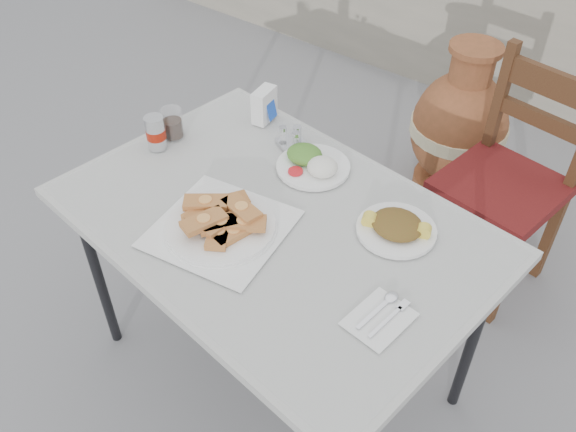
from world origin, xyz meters
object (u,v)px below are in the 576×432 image
Objects in this scene: napkin_holder at (264,105)px; cafe_table at (274,231)px; salad_chopped_plate at (397,227)px; pide_plate at (220,220)px; terracotta_urn at (458,129)px; cola_glass at (173,125)px; soda_can at (156,132)px; salad_rice_plate at (313,163)px; chair at (508,179)px; condiment_caddy at (293,140)px.

cafe_table is at bearing -56.22° from napkin_holder.
salad_chopped_plate is 1.93× the size of napkin_holder.
pide_plate reaches higher than salad_chopped_plate.
cola_glass is at bearing -113.72° from terracotta_urn.
salad_chopped_plate is at bearing 8.99° from soda_can.
pide_plate is at bearing -20.76° from soda_can.
soda_can is at bearing -112.22° from terracotta_urn.
salad_rice_plate is 2.32× the size of cola_glass.
chair is 0.58m from terracotta_urn.
salad_rice_plate is (-0.05, 0.27, 0.08)m from cafe_table.
chair is (0.40, 0.99, -0.23)m from cafe_table.
salad_rice_plate is (0.04, 0.40, -0.01)m from pide_plate.
cola_glass reaches higher than terracotta_urn.
cola_glass is 0.11× the size of chair.
cola_glass is (-0.55, 0.12, 0.10)m from cafe_table.
cafe_table is 0.28m from salad_rice_plate.
condiment_caddy is at bearing -100.02° from terracotta_urn.
pide_plate is 0.48m from soda_can.
chair is at bearing 57.95° from salad_rice_plate.
cafe_table is 0.56m from soda_can.
salad_rice_plate is 0.25× the size of chair.
soda_can is 0.12× the size of chair.
chair reaches higher than soda_can.
pide_plate is at bearing -104.98° from chair.
napkin_holder reaches higher than salad_chopped_plate.
chair is (0.76, 0.59, -0.34)m from napkin_holder.
salad_chopped_plate is at bearing -14.23° from salad_rice_plate.
salad_chopped_plate is 0.88m from soda_can.
chair is (0.07, 0.82, -0.30)m from salad_chopped_plate.
cola_glass is at bearing -163.28° from salad_rice_plate.
napkin_holder reaches higher than cafe_table.
soda_can reaches higher than salad_rice_plate.
soda_can is at bearing -141.72° from condiment_caddy.
napkin_holder is at bearing 55.89° from cola_glass.
salad_chopped_plate is 0.72m from napkin_holder.
salad_chopped_plate is at bearing 28.11° from cafe_table.
napkin_holder is at bearing 157.67° from salad_rice_plate.
cola_glass is (-0.50, -0.15, 0.02)m from salad_rice_plate.
pide_plate is 0.53× the size of terracotta_urn.
napkin_holder is 1.17m from terracotta_urn.
chair is (0.49, 1.12, -0.32)m from pide_plate.
salad_chopped_plate is 2.24× the size of cola_glass.
cola_glass is at bearing -151.00° from condiment_caddy.
soda_can reaches higher than pide_plate.
soda_can is at bearing -171.01° from salad_chopped_plate.
chair is 1.22× the size of terracotta_urn.
salad_chopped_plate is 1.98× the size of soda_can.
cafe_table is at bearing -78.93° from salad_rice_plate.
napkin_holder is (-0.36, 0.40, 0.12)m from cafe_table.
soda_can is 0.40m from napkin_holder.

